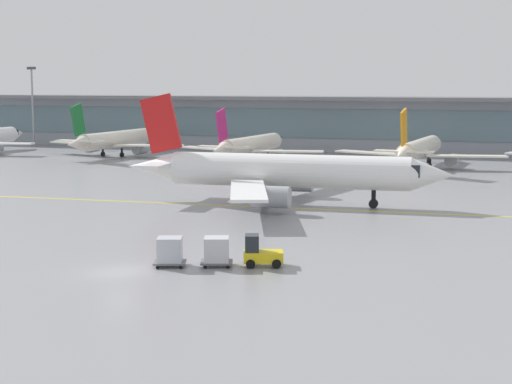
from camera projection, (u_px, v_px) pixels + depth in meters
name	position (u px, v px, depth m)	size (l,w,h in m)	color
ground_plane	(119.00, 272.00, 51.11)	(400.00, 400.00, 0.00)	gray
taxiway_centreline_stripe	(284.00, 208.00, 77.40)	(110.00, 0.36, 0.01)	yellow
terminal_concourse	(378.00, 124.00, 139.06)	(191.27, 11.00, 9.60)	#8C939E
gate_airplane_1	(116.00, 140.00, 131.65)	(24.96, 26.90, 8.91)	silver
gate_airplane_2	(251.00, 145.00, 121.88)	(23.73, 25.61, 8.48)	silver
gate_airplane_3	(419.00, 149.00, 113.63)	(24.49, 26.42, 8.75)	silver
taxiing_regional_jet	(285.00, 172.00, 78.94)	(33.07, 30.68, 10.95)	white
baggage_tug	(260.00, 253.00, 52.72)	(2.92, 2.29, 2.10)	yellow
cargo_dolly_lead	(217.00, 251.00, 52.65)	(2.51, 2.21, 1.94)	#595B60
cargo_dolly_trailing	(170.00, 251.00, 52.60)	(2.51, 2.21, 1.94)	#595B60
apron_light_mast_0	(33.00, 103.00, 151.58)	(1.80, 0.36, 14.95)	gray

